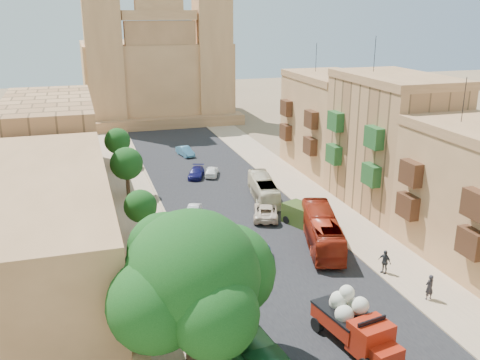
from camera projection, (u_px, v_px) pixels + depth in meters
road_surface at (229, 204)px, 57.24m from camera, size 14.00×140.00×0.01m
sidewalk_east at (310, 196)px, 59.90m from camera, size 5.00×140.00×0.01m
sidewalk_west at (140, 214)px, 54.58m from camera, size 5.00×140.00×0.01m
kerb_east at (290, 197)px, 59.18m from camera, size 0.25×140.00×0.12m
kerb_west at (164, 211)px, 55.26m from camera, size 0.25×140.00×0.12m
townhouse_c at (391, 142)px, 55.04m from camera, size 9.00×14.00×17.40m
townhouse_d at (330, 123)px, 68.00m from camera, size 9.00×14.00×15.90m
west_wall at (118, 250)px, 44.37m from camera, size 1.00×40.00×1.80m
west_building_low at (42, 231)px, 40.00m from camera, size 10.00×28.00×8.40m
west_building_mid at (51, 141)px, 63.39m from camera, size 10.00×22.00×10.00m
church at (156, 68)px, 98.52m from camera, size 28.00×22.50×36.30m
ficus_tree at (194, 281)px, 29.16m from camera, size 9.93×9.13×9.93m
street_tree_a at (162, 261)px, 37.05m from camera, size 3.25×3.25×4.99m
street_tree_b at (140, 206)px, 48.04m from camera, size 3.00×3.00×4.61m
street_tree_c at (127, 164)px, 58.74m from camera, size 3.63×3.63×5.59m
street_tree_d at (117, 141)px, 69.73m from camera, size 3.39×3.39×5.21m
red_truck at (355, 323)px, 32.80m from camera, size 3.56×6.72×3.75m
olive_pickup at (306, 217)px, 51.31m from camera, size 3.79×5.19×1.96m
bus_red_east at (322, 230)px, 46.94m from camera, size 5.47×10.85×2.95m
bus_cream_east at (263, 189)px, 58.25m from camera, size 3.53×9.20×2.50m
car_blue_a at (263, 255)px, 44.19m from camera, size 2.39×3.75×1.19m
car_white_a at (193, 211)px, 53.91m from camera, size 2.33×3.47×1.08m
car_cream at (266, 211)px, 53.42m from camera, size 4.01×5.67×1.44m
car_dkblue at (196, 173)px, 66.25m from camera, size 3.06×4.48×1.20m
car_white_b at (212, 171)px, 66.77m from camera, size 2.68×3.98×1.26m
car_blue_b at (185, 151)px, 75.87m from camera, size 2.18×4.17×1.31m
pedestrian_a at (429, 287)px, 38.38m from camera, size 0.77×0.55×1.95m
pedestrian_c at (385, 262)px, 42.21m from camera, size 0.88×1.25×1.97m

